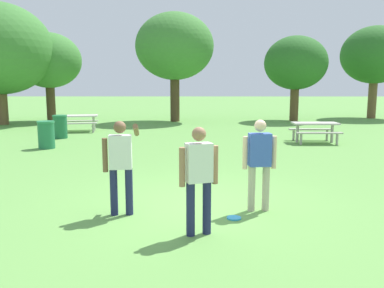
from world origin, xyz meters
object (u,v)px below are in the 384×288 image
Objects in this scene: person_thrower at (121,160)px; frisbee at (234,218)px; tree_broad_center at (49,61)px; trash_can_further_along at (60,127)px; tree_slender_mid at (296,63)px; person_catcher at (259,159)px; picnic_table_near at (315,128)px; tree_back_left at (375,55)px; tree_far_right at (175,47)px; trash_can_beside_table at (46,135)px; person_bystander at (199,174)px; picnic_table_far at (79,120)px.

frisbee is (1.93, -0.20, -0.95)m from person_thrower.
tree_broad_center is (-9.18, 17.13, 3.51)m from frisbee.
tree_slender_mid is at bearing 34.39° from trash_can_further_along.
picnic_table_near is at bearing 67.64° from person_catcher.
person_catcher is 21.93m from tree_back_left.
tree_far_right is (7.30, 0.13, 0.80)m from tree_broad_center.
tree_far_right is at bearing -169.47° from tree_back_left.
tree_broad_center is at bearing 112.09° from trash_can_further_along.
tree_far_right is at bearing 89.82° from person_thrower.
tree_broad_center is at bearing -172.93° from tree_back_left.
frisbee is 0.05× the size of tree_slender_mid.
trash_can_beside_table reaches higher than frisbee.
picnic_table_near is at bearing -98.60° from tree_slender_mid.
frisbee is at bearing -51.25° from trash_can_beside_table.
person_catcher is at bearing 47.16° from person_bystander.
tree_back_left reaches higher than person_thrower.
tree_slender_mid is (11.50, 7.87, 2.92)m from trash_can_further_along.
picnic_table_far is 18.70m from tree_back_left.
trash_can_beside_table is 10.81m from tree_broad_center.
frisbee is 0.13× the size of picnic_table_far.
picnic_table_near is at bearing 55.76° from person_thrower.
person_bystander is at bearing -34.79° from person_thrower.
picnic_table_near is 10.62m from picnic_table_far.
trash_can_further_along is 19.86m from tree_back_left.
frisbee is (-0.48, -0.44, -0.93)m from person_catcher.
frisbee is 0.26× the size of trash_can_beside_table.
tree_broad_center is 1.03× the size of tree_slender_mid.
trash_can_beside_table is 0.19× the size of tree_slender_mid.
trash_can_further_along is at bearing -67.91° from tree_broad_center.
person_bystander is 6.69× the size of frisbee.
tree_broad_center reaches higher than picnic_table_far.
person_thrower and person_bystander have the same top height.
person_bystander is 0.96× the size of picnic_table_near.
person_thrower is 0.85× the size of picnic_table_far.
frisbee is at bearing -63.39° from picnic_table_far.
picnic_table_near is 1.77× the size of trash_can_beside_table.
trash_can_beside_table is (-5.26, 8.02, -0.46)m from person_bystander.
person_bystander is at bearing -132.84° from person_catcher.
person_catcher reaches higher than trash_can_beside_table.
trash_can_beside_table is (0.27, -4.94, -0.08)m from picnic_table_far.
person_thrower is 12.76m from picnic_table_far.
person_thrower is 19.12m from tree_slender_mid.
frisbee is at bearing -83.78° from tree_far_right.
tree_back_left is at bearing 56.87° from person_thrower.
picnic_table_near reaches higher than frisbee.
picnic_table_near is 15.80m from tree_broad_center.
tree_slender_mid is (7.20, 17.54, 2.44)m from person_thrower.
picnic_table_near is 9.88m from trash_can_beside_table.
picnic_table_far is 2.02× the size of trash_can_further_along.
person_catcher is 13.53m from picnic_table_far.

